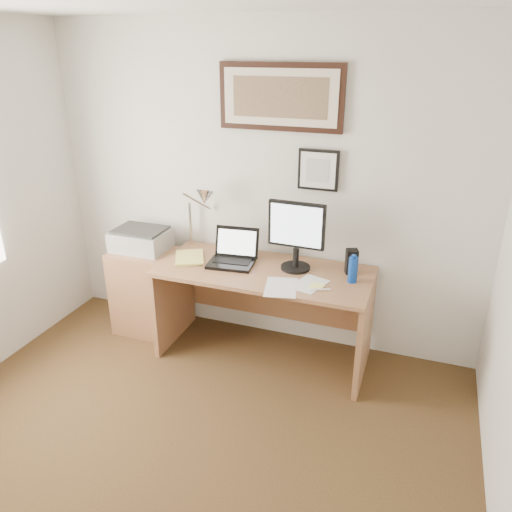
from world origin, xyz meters
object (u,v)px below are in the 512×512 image
at_px(desk, 267,293).
at_px(lcd_monitor, 296,233).
at_px(laptop, 233,256).
at_px(printer, 141,239).
at_px(book, 176,258).
at_px(water_bottle, 353,270).
at_px(side_cabinet, 146,291).

relative_size(desk, lcd_monitor, 3.08).
xyz_separation_m(laptop, printer, (-0.84, 0.05, 0.01)).
distance_m(book, lcd_monitor, 0.98).
bearing_deg(book, laptop, 12.40).
bearing_deg(water_bottle, book, -176.89).
height_order(side_cabinet, laptop, laptop).
height_order(desk, lcd_monitor, lcd_monitor).
bearing_deg(laptop, side_cabinet, 179.48).
distance_m(side_cabinet, lcd_monitor, 1.45).
relative_size(water_bottle, lcd_monitor, 0.36).
relative_size(book, desk, 0.18).
distance_m(laptop, lcd_monitor, 0.53).
bearing_deg(side_cabinet, desk, 1.89).
bearing_deg(book, lcd_monitor, 8.98).
bearing_deg(side_cabinet, laptop, -0.52).
height_order(side_cabinet, desk, desk).
relative_size(water_bottle, book, 0.63).
bearing_deg(water_bottle, side_cabinet, 178.97).
relative_size(book, laptop, 0.81).
height_order(water_bottle, book, water_bottle).
bearing_deg(laptop, printer, 176.79).
bearing_deg(printer, laptop, -3.21).
bearing_deg(desk, book, -168.77).
distance_m(side_cabinet, book, 0.55).
xyz_separation_m(desk, lcd_monitor, (0.22, 0.01, 0.53)).
height_order(laptop, lcd_monitor, lcd_monitor).
height_order(side_cabinet, lcd_monitor, lcd_monitor).
bearing_deg(lcd_monitor, book, -171.02).
relative_size(laptop, lcd_monitor, 0.70).
bearing_deg(lcd_monitor, printer, -179.94).
xyz_separation_m(side_cabinet, printer, (-0.03, 0.04, 0.45)).
bearing_deg(side_cabinet, lcd_monitor, 1.82).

